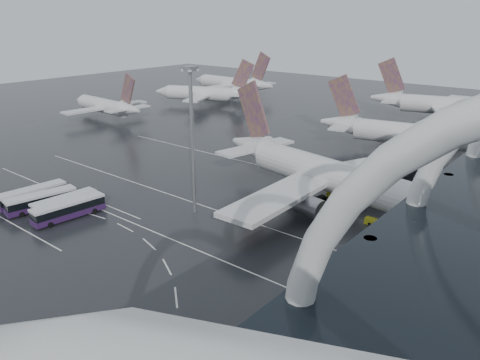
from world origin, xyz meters
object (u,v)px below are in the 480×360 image
Objects in this scene: jet_remote_far at (233,84)px; bus_row_near_d at (69,209)px; bus_row_near_b at (41,200)px; airliner_gate_c at (455,107)px; gse_cart_belly_d at (424,247)px; airliner_gate_b at (422,136)px; bus_row_near_c at (65,203)px; jet_remote_mid at (207,94)px; floodlight_mast at (192,124)px; gse_cart_belly_e at (333,194)px; gse_cart_belly_a at (371,221)px; jet_remote_west at (107,106)px; airliner_main at (336,178)px; bus_row_near_a at (32,195)px.

bus_row_near_d is at bearing 119.92° from jet_remote_far.
bus_row_near_d is at bearing -73.47° from bus_row_near_b.
airliner_gate_c reaches higher than gse_cart_belly_d.
bus_row_near_b is at bearing -120.21° from airliner_gate_c.
bus_row_near_c is at bearing -126.76° from airliner_gate_b.
jet_remote_mid is at bearing -174.06° from airliner_gate_c.
airliner_gate_c is 2.17× the size of floodlight_mast.
bus_row_near_b is 5.76× the size of gse_cart_belly_d.
floodlight_mast is 33.44m from gse_cart_belly_e.
floodlight_mast is (23.95, 17.84, 15.40)m from bus_row_near_b.
airliner_gate_c is at bearing -7.80° from bus_row_near_d.
bus_row_near_c reaches higher than gse_cart_belly_a.
bus_row_near_c is (-33.56, -130.18, -3.66)m from airliner_gate_c.
airliner_gate_c is 27.55× the size of gse_cart_belly_a.
airliner_gate_b is 106.45m from jet_remote_west.
bus_row_near_d is 62.54m from gse_cart_belly_d.
bus_row_near_d is at bearing -143.47° from gse_cart_belly_a.
airliner_gate_b is 26.87× the size of gse_cart_belly_a.
gse_cart_belly_e is (98.13, -84.16, -4.75)m from jet_remote_far.
airliner_main is at bearing -56.84° from gse_cart_belly_e.
bus_row_near_b is (57.68, -125.89, -3.57)m from jet_remote_far.
gse_cart_belly_d is (113.20, -70.11, -4.33)m from jet_remote_mid.
jet_remote_west is 93.84m from floodlight_mast.
bus_row_near_a is at bearing -156.13° from gse_cart_belly_d.
jet_remote_far is at bearing 146.20° from airliner_gate_b.
jet_remote_west is at bearing 47.99° from bus_row_near_a.
jet_remote_west reaches higher than bus_row_near_a.
airliner_main is 28.99× the size of gse_cart_belly_e.
bus_row_near_a is (45.85, -99.91, -3.17)m from jet_remote_mid.
bus_row_near_d is at bearing -106.68° from bus_row_near_c.
jet_remote_mid is at bearing 35.65° from bus_row_near_b.
airliner_gate_c reaches higher than bus_row_near_a.
bus_row_near_b is (4.03, -0.32, -0.02)m from bus_row_near_a.
jet_remote_far is 3.47× the size of bus_row_near_d.
airliner_gate_b is 4.30× the size of bus_row_near_b.
airliner_gate_c is 99.58m from gse_cart_belly_a.
floodlight_mast is (73.83, -82.40, 12.21)m from jet_remote_mid.
jet_remote_mid is at bearing 158.87° from airliner_gate_b.
floodlight_mast is at bearing -48.23° from bus_row_near_c.
gse_cart_belly_d is at bearing -19.60° from gse_cart_belly_a.
floodlight_mast is 12.27× the size of gse_cart_belly_e.
jet_remote_mid reaches higher than gse_cart_belly_e.
gse_cart_belly_d is at bearing -10.93° from airliner_main.
bus_row_near_a is 0.99× the size of bus_row_near_d.
gse_cart_belly_e is (16.50, 23.90, -16.58)m from floodlight_mast.
floodlight_mast is at bearing -162.67° from gse_cart_belly_d.
airliner_gate_c is at bearing 98.28° from gse_cart_belly_a.
jet_remote_west is (-97.93, -74.15, -0.79)m from airliner_gate_c.
airliner_main is 133.28m from jet_remote_far.
jet_remote_far reaches higher than gse_cart_belly_a.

